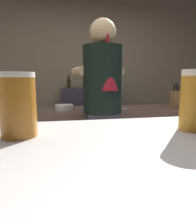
{
  "coord_description": "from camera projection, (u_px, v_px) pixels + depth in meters",
  "views": [
    {
      "loc": [
        -0.36,
        -1.39,
        1.21
      ],
      "look_at": [
        -0.25,
        -0.75,
        1.1
      ],
      "focal_mm": 30.89,
      "sensor_mm": 36.0,
      "label": 1
    }
  ],
  "objects": [
    {
      "name": "pint_glass_near",
      "position": [
        18.0,
        105.0,
        0.43
      ],
      "size": [
        0.08,
        0.08,
        0.15
      ],
      "color": "#B56C23",
      "rests_on": "bar_counter"
    },
    {
      "name": "bottle_hot_sauce",
      "position": [
        94.0,
        83.0,
        3.25
      ],
      "size": [
        0.06,
        0.06,
        0.21
      ],
      "color": "black",
      "rests_on": "back_shelf"
    },
    {
      "name": "chefs_knife",
      "position": [
        120.0,
        109.0,
        2.16
      ],
      "size": [
        0.24,
        0.1,
        0.01
      ],
      "primitive_type": "cube",
      "rotation": [
        0.0,
        0.0,
        0.3
      ],
      "color": "silver",
      "rests_on": "prep_counter"
    },
    {
      "name": "bottle_vinegar",
      "position": [
        69.0,
        83.0,
        3.25
      ],
      "size": [
        0.06,
        0.06,
        0.22
      ],
      "color": "black",
      "rests_on": "back_shelf"
    },
    {
      "name": "wall_back",
      "position": [
        82.0,
        72.0,
        3.52
      ],
      "size": [
        5.2,
        0.1,
        2.7
      ],
      "primitive_type": "cube",
      "color": "gray",
      "rests_on": "ground"
    },
    {
      "name": "bartender",
      "position": [
        103.0,
        105.0,
        1.69
      ],
      "size": [
        0.46,
        0.54,
        1.71
      ],
      "rotation": [
        0.0,
        0.0,
        1.72
      ],
      "color": "#373341",
      "rests_on": "ground"
    },
    {
      "name": "back_shelf",
      "position": [
        89.0,
        118.0,
        3.4
      ],
      "size": [
        0.95,
        0.36,
        1.07
      ],
      "primitive_type": "cube",
      "color": "#3B3643",
      "rests_on": "ground"
    },
    {
      "name": "knife_block",
      "position": [
        176.0,
        99.0,
        2.24
      ],
      "size": [
        0.1,
        0.08,
        0.29
      ],
      "color": "brown",
      "rests_on": "prep_counter"
    },
    {
      "name": "pint_glass_far",
      "position": [
        196.0,
        100.0,
        0.49
      ],
      "size": [
        0.08,
        0.08,
        0.15
      ],
      "color": "#C48125",
      "rests_on": "bar_counter"
    },
    {
      "name": "prep_counter",
      "position": [
        125.0,
        145.0,
        2.29
      ],
      "size": [
        2.1,
        0.6,
        0.88
      ],
      "primitive_type": "cube",
      "color": "brown",
      "rests_on": "ground"
    },
    {
      "name": "mixing_bowl",
      "position": [
        64.0,
        107.0,
        2.12
      ],
      "size": [
        0.2,
        0.2,
        0.05
      ],
      "primitive_type": "cylinder",
      "color": "silver",
      "rests_on": "prep_counter"
    }
  ]
}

